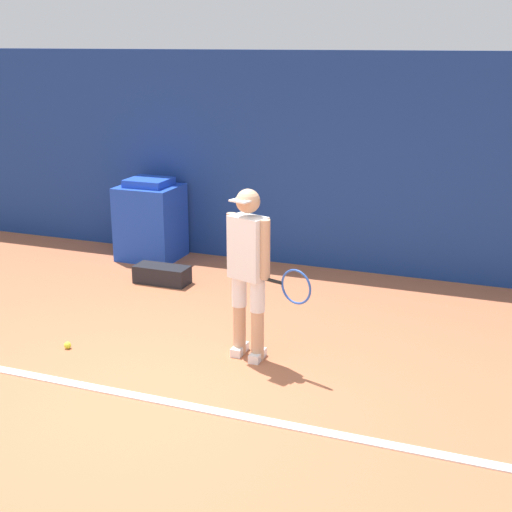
# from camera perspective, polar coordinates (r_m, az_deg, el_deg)

# --- Properties ---
(ground_plane) EXTENTS (24.00, 24.00, 0.00)m
(ground_plane) POSITION_cam_1_polar(r_m,az_deg,el_deg) (6.28, -8.76, -10.55)
(ground_plane) COLOR #B76642
(back_wall) EXTENTS (24.00, 0.10, 2.76)m
(back_wall) POSITION_cam_1_polar(r_m,az_deg,el_deg) (9.28, 2.82, 7.62)
(back_wall) COLOR navy
(back_wall) RESTS_ON ground_plane
(court_baseline) EXTENTS (21.60, 0.10, 0.01)m
(court_baseline) POSITION_cam_1_polar(r_m,az_deg,el_deg) (6.17, -9.38, -11.02)
(court_baseline) COLOR white
(court_baseline) RESTS_ON ground_plane
(tennis_player) EXTENTS (0.90, 0.38, 1.61)m
(tennis_player) POSITION_cam_1_polar(r_m,az_deg,el_deg) (6.48, -0.54, -0.87)
(tennis_player) COLOR tan
(tennis_player) RESTS_ON ground_plane
(tennis_ball) EXTENTS (0.07, 0.07, 0.07)m
(tennis_ball) POSITION_cam_1_polar(r_m,az_deg,el_deg) (7.20, -14.84, -6.92)
(tennis_ball) COLOR #D1E533
(tennis_ball) RESTS_ON ground_plane
(covered_chair) EXTENTS (0.79, 0.71, 1.10)m
(covered_chair) POSITION_cam_1_polar(r_m,az_deg,el_deg) (9.78, -8.43, 2.84)
(covered_chair) COLOR blue
(covered_chair) RESTS_ON ground_plane
(equipment_bag) EXTENTS (0.68, 0.29, 0.22)m
(equipment_bag) POSITION_cam_1_polar(r_m,az_deg,el_deg) (8.83, -7.53, -1.48)
(equipment_bag) COLOR black
(equipment_bag) RESTS_ON ground_plane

